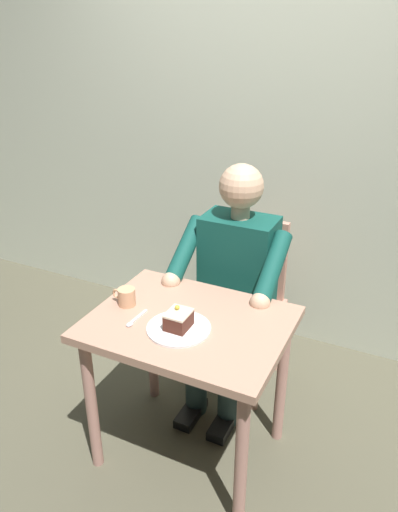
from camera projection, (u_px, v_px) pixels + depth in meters
The scene contains 9 objects.
ground_plane at pixel (190, 449), 2.33m from camera, with size 14.00×14.00×0.00m, color #504D3C.
cafe_rear_panel at pixel (287, 89), 2.64m from camera, with size 6.40×0.12×3.00m, color beige.
dining_table at pixel (189, 344), 2.06m from camera, with size 0.81×0.63×0.72m.
chair at pixel (243, 295), 2.63m from camera, with size 0.42×0.42×0.91m.
seated_person at pixel (232, 285), 2.43m from camera, with size 0.53×0.58×1.24m.
dessert_plate at pixel (179, 328), 1.95m from camera, with size 0.26×0.26×0.01m, color white.
cake_slice at pixel (179, 320), 1.94m from camera, with size 0.09×0.11×0.09m.
coffee_cup at pixel (126, 296), 2.11m from camera, with size 0.11×0.08×0.08m.
dessert_spoon at pixel (134, 320), 2.01m from camera, with size 0.03×0.14×0.01m.
Camera 1 is at (-0.78, 1.51, 1.84)m, focal length 34.43 mm.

